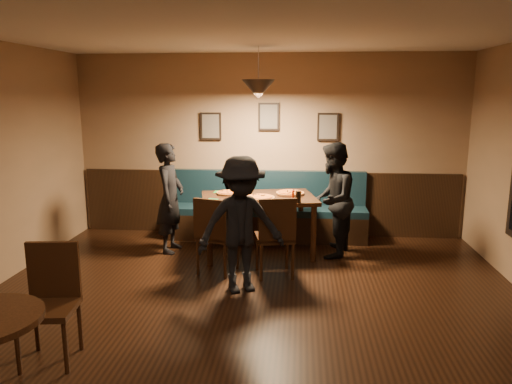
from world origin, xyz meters
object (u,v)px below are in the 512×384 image
chair_near_right (275,235)px  chair_near_left (217,234)px  dining_table (258,225)px  tabasco_bottle (293,194)px  diner_right (332,200)px  cafe_chair_far (47,306)px  diner_front (241,225)px  diner_left (170,198)px  booth_bench (267,207)px  soda_glass (298,197)px

chair_near_right → chair_near_left: bearing=164.3°
dining_table → tabasco_bottle: 0.67m
chair_near_right → tabasco_bottle: size_ratio=7.87×
diner_right → cafe_chair_far: 3.88m
dining_table → tabasco_bottle: size_ratio=11.95×
dining_table → diner_front: bearing=-105.3°
dining_table → diner_right: 1.07m
diner_right → diner_left: bearing=-75.5°
chair_near_left → cafe_chair_far: (-1.03, -2.20, 0.01)m
booth_bench → soda_glass: size_ratio=19.54×
diner_right → diner_front: size_ratio=1.02×
diner_front → cafe_chair_far: diner_front is taller
chair_near_right → diner_left: (-1.50, 0.80, 0.26)m
diner_left → soda_glass: bearing=-97.6°
tabasco_bottle → cafe_chair_far: cafe_chair_far is taller
tabasco_bottle → soda_glass: bearing=-73.9°
diner_right → chair_near_right: bearing=-27.9°
chair_near_right → dining_table: bearing=96.6°
dining_table → chair_near_right: bearing=-83.1°
diner_left → soda_glass: size_ratio=9.99×
chair_near_left → diner_left: bearing=152.2°
soda_glass → cafe_chair_far: 3.32m
chair_near_right → soda_glass: size_ratio=6.55×
chair_near_right → cafe_chair_far: bearing=-141.2°
diner_right → diner_front: bearing=-24.8°
chair_near_left → soda_glass: 1.15m
diner_front → booth_bench: bearing=61.5°
diner_right → cafe_chair_far: (-2.48, -2.96, -0.29)m
soda_glass → tabasco_bottle: (-0.07, 0.25, -0.01)m
tabasco_bottle → diner_left: bearing=176.6°
chair_near_left → tabasco_bottle: bearing=51.5°
chair_near_left → cafe_chair_far: cafe_chair_far is taller
tabasco_bottle → diner_front: bearing=-114.3°
diner_front → diner_left: bearing=106.8°
diner_front → soda_glass: size_ratio=10.01×
dining_table → chair_near_left: chair_near_left is taller
booth_bench → chair_near_left: (-0.52, -1.49, -0.01)m
dining_table → diner_left: size_ratio=1.00×
booth_bench → chair_near_left: size_ratio=3.09×
diner_left → soda_glass: (1.78, -0.35, 0.13)m
diner_right → soda_glass: diner_right is taller
soda_glass → cafe_chair_far: (-2.02, -2.61, -0.40)m
dining_table → diner_right: size_ratio=0.98×
chair_near_right → tabasco_bottle: bearing=61.4°
chair_near_left → diner_left: 1.13m
chair_near_right → diner_left: 1.72m
booth_bench → soda_glass: (0.47, -1.09, 0.39)m
chair_near_right → tabasco_bottle: 0.82m
diner_front → diner_right: bearing=26.6°
dining_table → cafe_chair_far: size_ratio=1.55×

